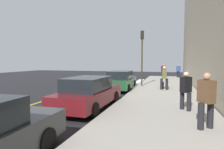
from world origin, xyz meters
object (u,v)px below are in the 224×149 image
at_px(pedestrian_blue_coat, 178,70).
at_px(rolling_suitcase, 162,85).
at_px(pedestrian_brown_coat, 206,99).
at_px(pedestrian_olive_coat, 164,77).
at_px(parked_car_maroon, 89,93).
at_px(traffic_light_pole, 142,49).
at_px(pedestrian_burgundy_coat, 163,71).
at_px(pedestrian_black_coat, 186,90).
at_px(parked_car_green, 121,80).

xyz_separation_m(pedestrian_blue_coat, rolling_suitcase, (-11.49, 1.68, -0.64)).
distance_m(pedestrian_brown_coat, pedestrian_olive_coat, 8.53).
height_order(parked_car_maroon, traffic_light_pole, traffic_light_pole).
xyz_separation_m(pedestrian_burgundy_coat, pedestrian_black_coat, (-15.48, -1.31, -0.08)).
bearing_deg(traffic_light_pole, parked_car_maroon, 170.64).
distance_m(pedestrian_black_coat, pedestrian_blue_coat, 18.08).
relative_size(parked_car_green, rolling_suitcase, 5.32).
xyz_separation_m(pedestrian_black_coat, rolling_suitcase, (6.58, 1.16, -0.62)).
distance_m(parked_car_green, pedestrian_blue_coat, 13.05).
relative_size(parked_car_green, pedestrian_black_coat, 2.82).
relative_size(traffic_light_pole, rolling_suitcase, 5.36).
relative_size(parked_car_green, pedestrian_olive_coat, 2.68).
bearing_deg(pedestrian_blue_coat, pedestrian_olive_coat, 172.65).
relative_size(parked_car_green, pedestrian_brown_coat, 2.66).
bearing_deg(pedestrian_brown_coat, parked_car_green, 29.75).
relative_size(pedestrian_brown_coat, traffic_light_pole, 0.37).
height_order(parked_car_green, traffic_light_pole, traffic_light_pole).
bearing_deg(traffic_light_pole, pedestrian_black_coat, -160.01).
xyz_separation_m(parked_car_maroon, rolling_suitcase, (6.92, -3.16, -0.35)).
distance_m(pedestrian_brown_coat, pedestrian_black_coat, 2.34).
bearing_deg(pedestrian_olive_coat, parked_car_green, 92.53).
distance_m(pedestrian_brown_coat, pedestrian_burgundy_coat, 17.88).
distance_m(traffic_light_pole, rolling_suitcase, 3.70).
bearing_deg(rolling_suitcase, pedestrian_olive_coat, -163.67).
bearing_deg(parked_car_maroon, pedestrian_burgundy_coat, -10.76).
relative_size(parked_car_green, pedestrian_blue_coat, 2.76).
relative_size(pedestrian_black_coat, pedestrian_blue_coat, 0.98).
bearing_deg(parked_car_green, pedestrian_olive_coat, -87.47).
relative_size(pedestrian_brown_coat, pedestrian_black_coat, 1.06).
relative_size(pedestrian_burgundy_coat, rolling_suitcase, 2.05).
bearing_deg(parked_car_green, traffic_light_pole, -33.12).
distance_m(parked_car_green, pedestrian_burgundy_coat, 10.00).
height_order(parked_car_maroon, pedestrian_blue_coat, pedestrian_blue_coat).
bearing_deg(traffic_light_pole, pedestrian_olive_coat, -135.75).
bearing_deg(pedestrian_brown_coat, pedestrian_black_coat, 10.08).
height_order(pedestrian_burgundy_coat, rolling_suitcase, pedestrian_burgundy_coat).
xyz_separation_m(pedestrian_black_coat, traffic_light_pole, (8.07, 2.93, 2.27)).
height_order(pedestrian_black_coat, rolling_suitcase, pedestrian_black_coat).
height_order(parked_car_green, pedestrian_brown_coat, pedestrian_brown_coat).
xyz_separation_m(pedestrian_burgundy_coat, pedestrian_blue_coat, (2.59, -1.84, -0.06)).
bearing_deg(pedestrian_brown_coat, pedestrian_burgundy_coat, 5.53).
relative_size(pedestrian_olive_coat, traffic_light_pole, 0.37).
height_order(pedestrian_olive_coat, traffic_light_pole, traffic_light_pole).
height_order(parked_car_green, pedestrian_olive_coat, pedestrian_olive_coat).
relative_size(pedestrian_burgundy_coat, pedestrian_olive_coat, 1.03).
height_order(pedestrian_brown_coat, rolling_suitcase, pedestrian_brown_coat).
xyz_separation_m(parked_car_green, traffic_light_pole, (2.11, -1.38, 2.54)).
bearing_deg(rolling_suitcase, parked_car_maroon, 155.45).
xyz_separation_m(parked_car_maroon, traffic_light_pole, (8.41, -1.39, 2.54)).
bearing_deg(pedestrian_black_coat, rolling_suitcase, 9.99).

